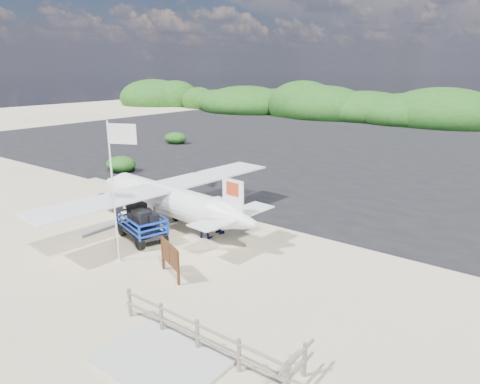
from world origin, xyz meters
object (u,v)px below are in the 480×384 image
object	(u,v)px
baggage_cart	(143,239)
crew_b	(204,219)
crew_c	(219,215)
aircraft_small	(300,138)
crew_a	(198,212)
flagpole	(119,261)
signboard	(171,277)

from	to	relation	value
baggage_cart	crew_b	xyz separation A→B (m)	(2.17, 2.01, 0.91)
crew_c	aircraft_small	xyz separation A→B (m)	(-11.65, 29.19, -0.95)
crew_a	crew_c	distance (m)	1.41
crew_c	aircraft_small	distance (m)	31.44
flagpole	aircraft_small	world-z (taller)	flagpole
crew_a	crew_b	xyz separation A→B (m)	(1.12, -0.78, 0.07)
signboard	aircraft_small	distance (m)	36.32
crew_b	aircraft_small	distance (m)	32.10
flagpole	crew_c	size ratio (longest dim) A/B	3.14
baggage_cart	crew_c	size ratio (longest dim) A/B	1.57
crew_b	crew_c	xyz separation A→B (m)	(0.28, 0.81, 0.04)
baggage_cart	signboard	world-z (taller)	baggage_cart
crew_a	signboard	bearing A→B (deg)	97.18
flagpole	signboard	xyz separation A→B (m)	(2.78, 0.34, 0.00)
signboard	flagpole	bearing A→B (deg)	-150.98
baggage_cart	crew_b	distance (m)	3.09
signboard	aircraft_small	xyz separation A→B (m)	(-13.06, 33.89, 0.00)
crew_c	aircraft_small	world-z (taller)	crew_c
flagpole	crew_a	distance (m)	5.08
flagpole	signboard	bearing A→B (deg)	6.91
crew_c	crew_a	bearing A→B (deg)	10.31
aircraft_small	flagpole	bearing A→B (deg)	74.23
baggage_cart	crew_b	bearing A→B (deg)	59.60
baggage_cart	crew_c	world-z (taller)	crew_c
baggage_cart	crew_b	size ratio (longest dim) A/B	1.63
flagpole	crew_b	size ratio (longest dim) A/B	3.26
crew_b	baggage_cart	bearing A→B (deg)	27.45
crew_b	crew_c	world-z (taller)	crew_c
crew_b	flagpole	bearing A→B (deg)	60.05
flagpole	crew_b	distance (m)	4.46
flagpole	crew_b	bearing A→B (deg)	75.44
baggage_cart	flagpole	xyz separation A→B (m)	(1.07, -2.22, 0.00)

